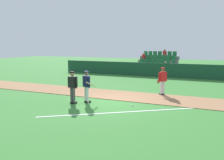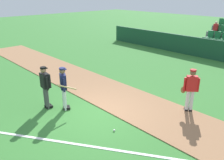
{
  "view_description": "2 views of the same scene",
  "coord_description": "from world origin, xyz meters",
  "px_view_note": "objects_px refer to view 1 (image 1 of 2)",
  "views": [
    {
      "loc": [
        4.67,
        -11.14,
        3.16
      ],
      "look_at": [
        -0.34,
        0.96,
        1.08
      ],
      "focal_mm": 35.41,
      "sensor_mm": 36.0,
      "label": 1
    },
    {
      "loc": [
        6.32,
        -5.12,
        4.49
      ],
      "look_at": [
        -0.09,
        0.9,
        1.14
      ],
      "focal_mm": 37.44,
      "sensor_mm": 36.0,
      "label": 2
    }
  ],
  "objects_px": {
    "batter_navy_jersey": "(87,85)",
    "baseball": "(133,105)",
    "runner_red_jersey": "(162,80)",
    "umpire_home_plate": "(73,86)"
  },
  "relations": [
    {
      "from": "batter_navy_jersey",
      "to": "baseball",
      "type": "bearing_deg",
      "value": 7.5
    },
    {
      "from": "batter_navy_jersey",
      "to": "runner_red_jersey",
      "type": "bearing_deg",
      "value": 44.59
    },
    {
      "from": "umpire_home_plate",
      "to": "baseball",
      "type": "distance_m",
      "value": 3.37
    },
    {
      "from": "batter_navy_jersey",
      "to": "baseball",
      "type": "relative_size",
      "value": 23.78
    },
    {
      "from": "umpire_home_plate",
      "to": "runner_red_jersey",
      "type": "bearing_deg",
      "value": 43.7
    },
    {
      "from": "batter_navy_jersey",
      "to": "runner_red_jersey",
      "type": "xyz_separation_m",
      "value": [
        3.51,
        3.46,
        -0.01
      ]
    },
    {
      "from": "batter_navy_jersey",
      "to": "umpire_home_plate",
      "type": "distance_m",
      "value": 0.76
    },
    {
      "from": "batter_navy_jersey",
      "to": "baseball",
      "type": "distance_m",
      "value": 2.72
    },
    {
      "from": "umpire_home_plate",
      "to": "runner_red_jersey",
      "type": "xyz_separation_m",
      "value": [
        4.11,
        3.92,
        -0.04
      ]
    },
    {
      "from": "baseball",
      "to": "batter_navy_jersey",
      "type": "bearing_deg",
      "value": -172.5
    }
  ]
}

